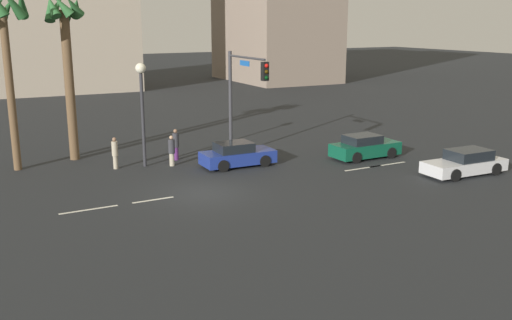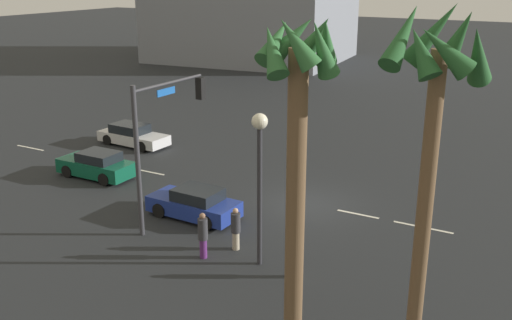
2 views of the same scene
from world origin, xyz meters
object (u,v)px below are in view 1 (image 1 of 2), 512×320
Objects in this scene: car_0 at (365,147)px; streetlamp at (142,94)px; car_3 at (465,163)px; pedestrian_1 at (172,150)px; pedestrian_0 at (115,152)px; palm_tree_0 at (66,42)px; palm_tree_1 at (6,33)px; pedestrian_2 at (176,144)px; car_4 at (237,155)px; traffic_signal at (242,88)px.

car_0 is 0.73× the size of streetlamp.
pedestrian_1 is (-12.66, 8.95, 0.28)m from car_3.
pedestrian_0 is 0.19× the size of palm_tree_0.
pedestrian_0 is 8.04m from palm_tree_1.
palm_tree_0 reaches higher than pedestrian_0.
car_0 is at bearing -25.96° from pedestrian_2.
pedestrian_2 is (2.03, 0.59, -3.03)m from streetlamp.
palm_tree_1 is at bearing -161.39° from palm_tree_0.
pedestrian_0 is 3.01m from pedestrian_1.
car_3 is at bearing -36.99° from car_4.
palm_tree_1 is (-11.40, 3.86, 3.01)m from traffic_signal.
palm_tree_1 is at bearing 155.58° from car_4.
pedestrian_2 is at bearing 5.56° from pedestrian_0.
pedestrian_0 is (-13.33, 4.40, 0.27)m from car_0.
palm_tree_0 reaches higher than pedestrian_2.
car_3 is 15.69m from pedestrian_2.
car_4 is (-7.34, 1.82, -0.02)m from car_0.
pedestrian_0 is 3.60m from pedestrian_2.
pedestrian_0 is at bearing 156.71° from car_4.
pedestrian_1 is at bearing -43.19° from palm_tree_0.
pedestrian_2 is at bearing 154.04° from car_0.
car_4 is 3.57m from pedestrian_1.
traffic_signal is at bearing -18.72° from palm_tree_1.
palm_tree_1 is (-4.60, 2.23, 6.20)m from pedestrian_0.
traffic_signal is 12.40m from palm_tree_1.
car_3 is 24.34m from palm_tree_1.
palm_tree_0 reaches higher than streetlamp.
traffic_signal is at bearing 49.59° from car_4.
traffic_signal is at bearing -31.62° from pedestrian_2.
car_3 is 0.75× the size of traffic_signal.
pedestrian_1 is 1.37m from pedestrian_2.
pedestrian_0 is at bearing -174.44° from pedestrian_2.
car_3 is at bearing -30.80° from palm_tree_1.
palm_tree_0 is at bearing 136.81° from pedestrian_1.
car_0 is 17.71m from palm_tree_0.
traffic_signal is 5.44m from streetlamp.
car_4 is 6.04m from streetlamp.
car_4 is 0.44× the size of palm_tree_0.
car_4 reaches higher than car_3.
car_0 is at bearing -13.92° from car_4.
streetlamp reaches higher than car_4.
pedestrian_1 is 0.18× the size of palm_tree_1.
palm_tree_1 is (-20.15, 12.01, 6.52)m from car_3.
car_0 is at bearing -19.42° from streetlamp.
streetlamp is 3.13× the size of pedestrian_2.
streetlamp is 0.61× the size of palm_tree_0.
car_3 is 1.13× the size of car_4.
streetlamp is 3.42m from pedestrian_1.
pedestrian_1 reaches higher than car_4.
palm_tree_0 is (-3.03, 3.52, 2.61)m from streetlamp.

